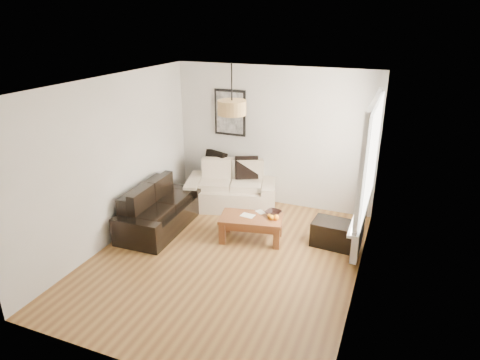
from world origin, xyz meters
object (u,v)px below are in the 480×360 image
at_px(loveseat_cream, 231,186).
at_px(coffee_table, 251,228).
at_px(sofa_leather, 160,208).
at_px(ottoman, 335,234).

bearing_deg(loveseat_cream, coffee_table, -69.45).
bearing_deg(sofa_leather, ottoman, -82.14).
relative_size(coffee_table, ottoman, 1.42).
xyz_separation_m(loveseat_cream, sofa_leather, (-0.78, -1.27, -0.05)).
xyz_separation_m(loveseat_cream, coffee_table, (0.80, -1.09, -0.21)).
relative_size(sofa_leather, ottoman, 2.40).
xyz_separation_m(coffee_table, ottoman, (1.29, 0.32, -0.00)).
bearing_deg(coffee_table, loveseat_cream, 126.42).
bearing_deg(ottoman, sofa_leather, -170.02).
height_order(sofa_leather, coffee_table, sofa_leather).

